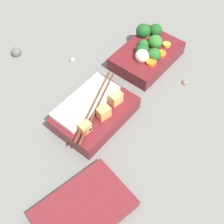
{
  "coord_description": "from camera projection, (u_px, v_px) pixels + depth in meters",
  "views": [
    {
      "loc": [
        0.44,
        0.31,
        0.62
      ],
      "look_at": [
        0.1,
        0.03,
        0.04
      ],
      "focal_mm": 50.0,
      "sensor_mm": 36.0,
      "label": 1
    }
  ],
  "objects": [
    {
      "name": "bento_lid",
      "position": [
        84.0,
        209.0,
        0.62
      ],
      "size": [
        0.21,
        0.16,
        0.02
      ],
      "primitive_type": "cube",
      "rotation": [
        0.0,
        0.0,
        -0.19
      ],
      "color": "maroon",
      "rests_on": "ground_plane"
    },
    {
      "name": "pebble_0",
      "position": [
        185.0,
        82.0,
        0.83
      ],
      "size": [
        0.02,
        0.02,
        0.02
      ],
      "primitive_type": "sphere",
      "color": "#7A6B5B",
      "rests_on": "ground_plane"
    },
    {
      "name": "bento_tray_vegetable",
      "position": [
        147.0,
        52.0,
        0.87
      ],
      "size": [
        0.19,
        0.14,
        0.07
      ],
      "color": "maroon",
      "rests_on": "ground_plane"
    },
    {
      "name": "bento_tray_rice",
      "position": [
        94.0,
        112.0,
        0.75
      ],
      "size": [
        0.21,
        0.13,
        0.07
      ],
      "color": "maroon",
      "rests_on": "ground_plane"
    },
    {
      "name": "pebble_1",
      "position": [
        16.0,
        52.0,
        0.9
      ],
      "size": [
        0.03,
        0.03,
        0.03
      ],
      "primitive_type": "sphere",
      "color": "#595651",
      "rests_on": "ground_plane"
    },
    {
      "name": "pebble_2",
      "position": [
        72.0,
        59.0,
        0.88
      ],
      "size": [
        0.02,
        0.02,
        0.02
      ],
      "primitive_type": "sphere",
      "color": "gray",
      "rests_on": "ground_plane"
    },
    {
      "name": "ground_plane",
      "position": [
        128.0,
        91.0,
        0.82
      ],
      "size": [
        3.0,
        3.0,
        0.0
      ],
      "primitive_type": "plane",
      "color": "slate"
    }
  ]
}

